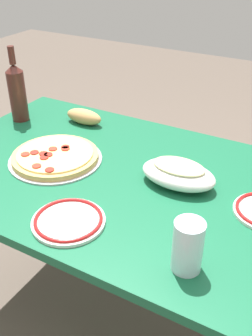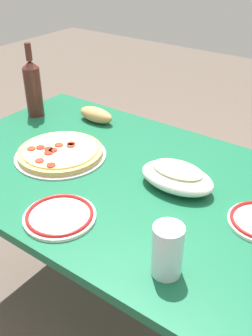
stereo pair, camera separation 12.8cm
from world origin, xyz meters
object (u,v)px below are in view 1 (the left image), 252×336
object	(u,v)px
pepperoni_pizza	(55,157)
side_plate_far	(68,220)
dining_table	(126,204)
wine_bottle	(17,91)
baked_pasta_dish	(178,173)
bread_loaf	(84,117)
water_glass	(188,246)

from	to	relation	value
pepperoni_pizza	side_plate_far	xyz separation A→B (m)	(-0.24, 0.25, -0.01)
dining_table	wine_bottle	world-z (taller)	wine_bottle
baked_pasta_dish	bread_loaf	xyz separation A→B (m)	(0.51, -0.23, -0.01)
wine_bottle	side_plate_far	distance (m)	0.75
pepperoni_pizza	dining_table	bearing A→B (deg)	-172.94
dining_table	water_glass	distance (m)	0.47
wine_bottle	water_glass	size ratio (longest dim) A/B	2.26
dining_table	pepperoni_pizza	xyz separation A→B (m)	(0.26, 0.03, 0.13)
water_glass	bread_loaf	size ratio (longest dim) A/B	0.84
dining_table	water_glass	world-z (taller)	water_glass
water_glass	dining_table	bearing A→B (deg)	-41.21
water_glass	bread_loaf	bearing A→B (deg)	-39.26
dining_table	pepperoni_pizza	size ratio (longest dim) A/B	4.27
dining_table	bread_loaf	distance (m)	0.46
water_glass	side_plate_far	bearing A→B (deg)	0.54
pepperoni_pizza	water_glass	distance (m)	0.64
water_glass	baked_pasta_dish	bearing A→B (deg)	-63.94
wine_bottle	side_plate_far	bearing A→B (deg)	142.10
side_plate_far	bread_loaf	xyz separation A→B (m)	(0.33, -0.55, 0.02)
bread_loaf	side_plate_far	bearing A→B (deg)	120.66
bread_loaf	wine_bottle	bearing A→B (deg)	21.03
wine_bottle	water_glass	xyz separation A→B (m)	(-0.93, 0.45, -0.06)
pepperoni_pizza	side_plate_far	world-z (taller)	pepperoni_pizza
pepperoni_pizza	wine_bottle	xyz separation A→B (m)	(0.34, -0.20, 0.11)
wine_bottle	water_glass	distance (m)	1.03
wine_bottle	bread_loaf	size ratio (longest dim) A/B	1.90
dining_table	water_glass	bearing A→B (deg)	138.79
baked_pasta_dish	bread_loaf	size ratio (longest dim) A/B	1.49
pepperoni_pizza	baked_pasta_dish	bearing A→B (deg)	-170.41
pepperoni_pizza	water_glass	bearing A→B (deg)	156.90
dining_table	baked_pasta_dish	distance (m)	0.23
dining_table	side_plate_far	distance (m)	0.31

